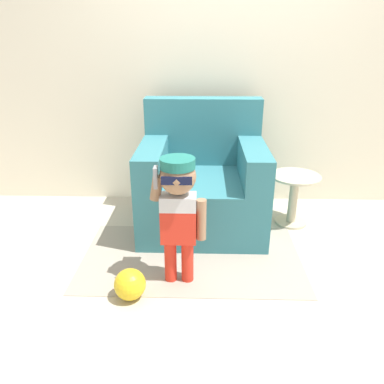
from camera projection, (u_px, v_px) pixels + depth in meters
ground_plane at (229, 227)px, 3.23m from camera, size 10.00×10.00×0.00m
wall_back at (230, 64)px, 3.33m from camera, size 10.00×0.05×2.60m
armchair at (202, 184)px, 3.16m from camera, size 1.01×0.92×1.04m
person_child at (178, 202)px, 2.32m from camera, size 0.35×0.26×0.86m
side_table at (294, 195)px, 3.21m from camera, size 0.42×0.42×0.45m
rug at (192, 257)px, 2.79m from camera, size 1.61×0.95×0.01m
toy_ball at (130, 284)px, 2.33m from camera, size 0.20×0.20×0.20m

